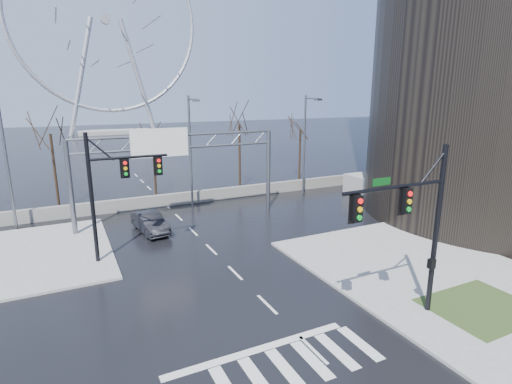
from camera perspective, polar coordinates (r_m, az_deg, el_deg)
ground at (r=20.46m, az=1.61°, el=-15.76°), size 260.00×260.00×0.00m
sidewalk_right_ext at (r=27.41m, az=18.57°, el=-8.40°), size 12.00×10.00×0.15m
sidewalk_far at (r=29.58m, az=-29.93°, el=-7.93°), size 10.00×12.00×0.15m
grass_strip at (r=22.70m, az=29.49°, el=-14.10°), size 5.00×4.00×0.02m
tower_podium at (r=45.18m, az=30.63°, el=0.23°), size 22.00×18.00×2.00m
barrier_wall at (r=37.90m, az=-12.65°, el=-1.13°), size 52.00×0.50×1.10m
signal_mast_near at (r=18.60m, az=21.99°, el=-3.54°), size 5.52×0.41×8.00m
signal_mast_far at (r=25.35m, az=-20.01°, el=0.97°), size 4.72×0.41×8.00m
sign_gantry at (r=32.07m, az=-11.55°, el=4.71°), size 16.36×0.40×7.60m
streetlight_left at (r=34.32m, az=-32.22°, el=4.64°), size 0.50×2.55×10.00m
streetlight_mid at (r=35.67m, az=-9.24°, el=6.85°), size 0.50×2.55×10.00m
streetlight_right at (r=40.81m, az=7.21°, el=7.78°), size 0.50×2.55×10.00m
tree_left at (r=39.43m, az=-27.20°, el=6.29°), size 3.75×3.75×7.50m
tree_center at (r=41.37m, az=-14.50°, el=6.53°), size 3.25×3.25×6.50m
tree_right at (r=43.06m, az=-2.39°, el=8.62°), size 3.90×3.90×7.80m
tree_far_right at (r=47.35m, az=6.34°, el=8.05°), size 3.40×3.40×6.80m
ferris_wheel at (r=112.66m, az=-20.62°, el=21.16°), size 45.00×6.00×50.91m
car at (r=30.98m, az=-14.89°, el=-4.24°), size 2.20×4.72×1.50m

